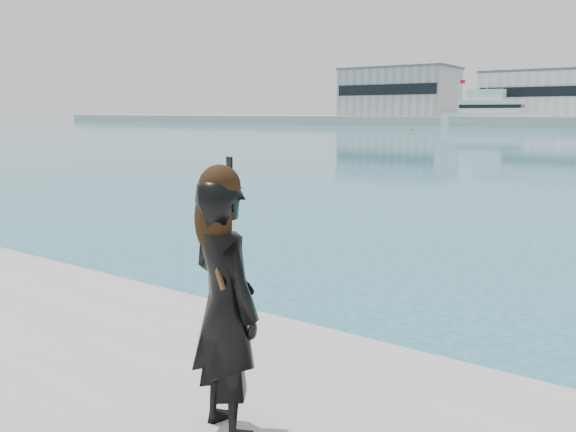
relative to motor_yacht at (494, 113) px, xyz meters
The scene contains 6 objects.
warehouse_grey_left 30.81m from the motor_yacht, 151.33° to the left, with size 26.52×16.36×11.50m.
warehouse_white 16.41m from the motor_yacht, 66.53° to the left, with size 24.48×15.35×9.50m.
flagpole_left 12.81m from the motor_yacht, 141.55° to the left, with size 1.28×0.16×8.00m.
motor_yacht is the anchor object (origin of this frame).
buoy_far 29.86m from the motor_yacht, 100.53° to the right, with size 0.50×0.50×0.50m, color #E4A70C.
woman 117.64m from the motor_yacht, 76.30° to the right, with size 0.70×0.58×1.76m.
Camera 1 is at (1.74, -3.43, 2.84)m, focal length 35.00 mm.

